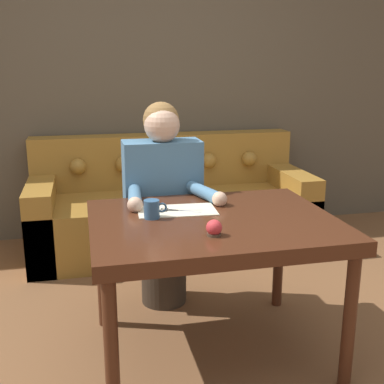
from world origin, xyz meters
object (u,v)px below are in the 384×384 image
Objects in this scene: scissors at (173,211)px; person at (163,204)px; dining_table at (213,233)px; couch at (171,208)px; pin_cushion at (214,228)px; mug at (152,209)px.

person is at bearing 87.30° from scissors.
scissors reaches higher than dining_table.
dining_table is 1.61m from couch.
person is at bearing 95.77° from pin_cushion.
person reaches higher than dining_table.
pin_cushion is at bearing -104.47° from dining_table.
dining_table is 0.24m from scissors.
mug is (-0.12, -0.09, 0.04)m from scissors.
pin_cushion is (0.08, -0.83, 0.12)m from person.
person is 5.74× the size of scissors.
scissors is at bearing 135.69° from dining_table.
person is (-0.23, -0.98, 0.33)m from couch.
person is 17.35× the size of pin_cushion.
dining_table is 16.46× the size of pin_cushion.
scissors is 3.02× the size of pin_cushion.
couch is at bearing 76.35° from mug.
mug reaches higher than pin_cushion.
mug is at bearing -142.47° from scissors.
pin_cushion is at bearing -75.17° from scissors.
person is 0.56m from mug.
couch is at bearing 87.08° from dining_table.
person reaches higher than scissors.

